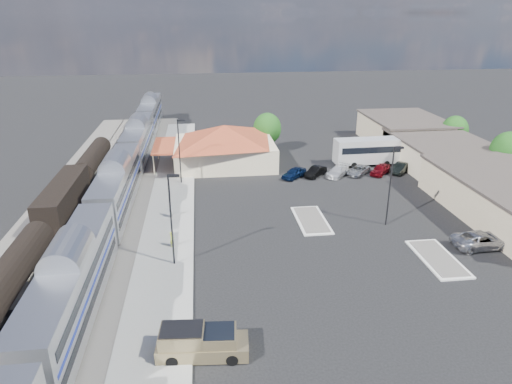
{
  "coord_description": "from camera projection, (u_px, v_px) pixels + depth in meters",
  "views": [
    {
      "loc": [
        -7.96,
        -43.83,
        21.99
      ],
      "look_at": [
        -2.01,
        4.55,
        2.8
      ],
      "focal_mm": 32.0,
      "sensor_mm": 36.0,
      "label": 1
    }
  ],
  "objects": [
    {
      "name": "person_a",
      "position": [
        172.0,
        239.0,
        45.43
      ],
      "size": [
        0.55,
        0.67,
        1.59
      ],
      "primitive_type": "imported",
      "rotation": [
        0.0,
        0.0,
        1.23
      ],
      "color": "#B5C53D",
      "rests_on": "platform"
    },
    {
      "name": "lamp_plat_s",
      "position": [
        172.0,
        213.0,
        40.71
      ],
      "size": [
        1.08,
        0.25,
        9.0
      ],
      "color": "black",
      "rests_on": "ground"
    },
    {
      "name": "tree_east_b",
      "position": [
        508.0,
        151.0,
        62.83
      ],
      "size": [
        4.94,
        4.94,
        6.96
      ],
      "color": "#382314",
      "rests_on": "ground"
    },
    {
      "name": "tree_depot",
      "position": [
        267.0,
        128.0,
        76.01
      ],
      "size": [
        4.71,
        4.71,
        6.63
      ],
      "color": "#382314",
      "rests_on": "ground"
    },
    {
      "name": "parked_car_e",
      "position": [
        380.0,
        169.0,
        66.38
      ],
      "size": [
        4.27,
        4.41,
        1.49
      ],
      "primitive_type": "imported",
      "rotation": [
        0.0,
        0.0,
        -0.75
      ],
      "color": "maroon",
      "rests_on": "ground"
    },
    {
      "name": "station_depot",
      "position": [
        224.0,
        145.0,
        69.94
      ],
      "size": [
        18.35,
        12.24,
        6.2
      ],
      "color": "#C3B78F",
      "rests_on": "ground"
    },
    {
      "name": "ground",
      "position": [
        279.0,
        230.0,
        49.44
      ],
      "size": [
        280.0,
        280.0,
        0.0
      ],
      "primitive_type": "plane",
      "color": "black",
      "rests_on": "ground"
    },
    {
      "name": "tree_east_c",
      "position": [
        455.0,
        130.0,
        75.93
      ],
      "size": [
        4.41,
        4.41,
        6.21
      ],
      "color": "#382314",
      "rests_on": "ground"
    },
    {
      "name": "person_b",
      "position": [
        170.0,
        210.0,
        52.0
      ],
      "size": [
        0.83,
        0.96,
        1.69
      ],
      "primitive_type": "imported",
      "rotation": [
        0.0,
        0.0,
        -1.84
      ],
      "color": "silver",
      "rests_on": "platform"
    },
    {
      "name": "parked_car_c",
      "position": [
        338.0,
        171.0,
        65.67
      ],
      "size": [
        4.67,
        4.96,
        1.41
      ],
      "primitive_type": "imported",
      "rotation": [
        0.0,
        0.0,
        -0.71
      ],
      "color": "white",
      "rests_on": "ground"
    },
    {
      "name": "traffic_island_south",
      "position": [
        311.0,
        220.0,
        51.7
      ],
      "size": [
        3.3,
        7.5,
        0.21
      ],
      "color": "silver",
      "rests_on": "ground"
    },
    {
      "name": "lamp_plat_n",
      "position": [
        180.0,
        146.0,
        61.02
      ],
      "size": [
        1.08,
        0.25,
        9.0
      ],
      "color": "black",
      "rests_on": "ground"
    },
    {
      "name": "lamp_lot",
      "position": [
        392.0,
        180.0,
        48.86
      ],
      "size": [
        1.08,
        0.25,
        9.0
      ],
      "color": "black",
      "rests_on": "ground"
    },
    {
      "name": "buildings_east",
      "position": [
        456.0,
        161.0,
        64.98
      ],
      "size": [
        14.4,
        51.4,
        4.8
      ],
      "color": "#C6B28C",
      "rests_on": "ground"
    },
    {
      "name": "parked_car_a",
      "position": [
        294.0,
        173.0,
        64.93
      ],
      "size": [
        4.34,
        4.14,
        1.46
      ],
      "primitive_type": "imported",
      "rotation": [
        0.0,
        0.0,
        -0.84
      ],
      "color": "#0E2046",
      "rests_on": "ground"
    },
    {
      "name": "pickup_truck",
      "position": [
        203.0,
        343.0,
        31.09
      ],
      "size": [
        6.4,
        2.75,
        2.15
      ],
      "rotation": [
        0.0,
        0.0,
        1.49
      ],
      "color": "#97855D",
      "rests_on": "ground"
    },
    {
      "name": "suv",
      "position": [
        482.0,
        240.0,
        45.55
      ],
      "size": [
        6.08,
        2.98,
        1.66
      ],
      "primitive_type": "imported",
      "rotation": [
        0.0,
        0.0,
        1.61
      ],
      "color": "#A0A2A8",
      "rests_on": "ground"
    },
    {
      "name": "platform",
      "position": [
        170.0,
        213.0,
        53.59
      ],
      "size": [
        5.5,
        92.0,
        0.18
      ],
      "primitive_type": "cube",
      "color": "gray",
      "rests_on": "ground"
    },
    {
      "name": "parked_car_b",
      "position": [
        315.0,
        172.0,
        65.58
      ],
      "size": [
        4.0,
        4.09,
        1.4
      ],
      "primitive_type": "imported",
      "rotation": [
        0.0,
        0.0,
        -0.76
      ],
      "color": "black",
      "rests_on": "ground"
    },
    {
      "name": "parked_car_f",
      "position": [
        400.0,
        168.0,
        67.02
      ],
      "size": [
        4.21,
        4.26,
        1.46
      ],
      "primitive_type": "imported",
      "rotation": [
        0.0,
        0.0,
        -0.77
      ],
      "color": "black",
      "rests_on": "ground"
    },
    {
      "name": "parked_car_d",
      "position": [
        358.0,
        170.0,
        66.33
      ],
      "size": [
        4.68,
        4.77,
        1.27
      ],
      "primitive_type": "imported",
      "rotation": [
        0.0,
        0.0,
        -0.76
      ],
      "color": "gray",
      "rests_on": "ground"
    },
    {
      "name": "railbed",
      "position": [
        95.0,
        210.0,
        54.42
      ],
      "size": [
        16.0,
        100.0,
        0.12
      ],
      "primitive_type": "cube",
      "color": "#4C4944",
      "rests_on": "ground"
    },
    {
      "name": "coach_bus",
      "position": [
        376.0,
        150.0,
        70.0
      ],
      "size": [
        13.06,
        3.2,
        4.16
      ],
      "rotation": [
        0.0,
        0.0,
        1.6
      ],
      "color": "silver",
      "rests_on": "ground"
    },
    {
      "name": "passenger_train",
      "position": [
        118.0,
        188.0,
        53.39
      ],
      "size": [
        3.0,
        104.0,
        5.55
      ],
      "color": "silver",
      "rests_on": "ground"
    },
    {
      "name": "freight_cars",
      "position": [
        64.0,
        200.0,
        52.37
      ],
      "size": [
        2.8,
        46.0,
        4.0
      ],
      "color": "black",
      "rests_on": "ground"
    },
    {
      "name": "traffic_island_north",
      "position": [
        438.0,
        258.0,
        43.6
      ],
      "size": [
        3.3,
        7.5,
        0.21
      ],
      "color": "silver",
      "rests_on": "ground"
    }
  ]
}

